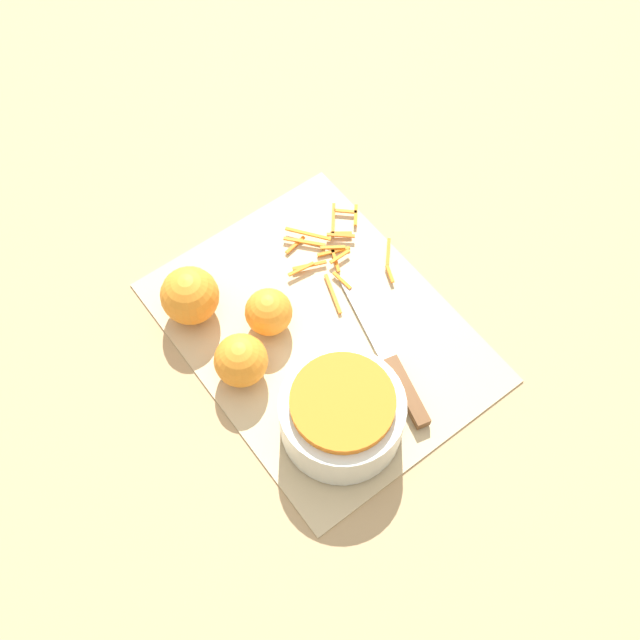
{
  "coord_description": "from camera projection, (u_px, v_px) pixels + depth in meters",
  "views": [
    {
      "loc": [
        -0.41,
        0.31,
        0.96
      ],
      "look_at": [
        0.0,
        0.0,
        0.04
      ],
      "focal_mm": 42.0,
      "sensor_mm": 36.0,
      "label": 1
    }
  ],
  "objects": [
    {
      "name": "orange_left",
      "position": [
        190.0,
        296.0,
        1.06
      ],
      "size": [
        0.08,
        0.08,
        0.08
      ],
      "color": "orange",
      "rests_on": "cutting_board"
    },
    {
      "name": "cutting_board",
      "position": [
        320.0,
        331.0,
        1.08
      ],
      "size": [
        0.47,
        0.36,
        0.01
      ],
      "color": "#CCB284",
      "rests_on": "ground_plane"
    },
    {
      "name": "bowl_speckled",
      "position": [
        342.0,
        414.0,
        0.97
      ],
      "size": [
        0.16,
        0.16,
        0.09
      ],
      "color": "silver",
      "rests_on": "cutting_board"
    },
    {
      "name": "peel_pile",
      "position": [
        332.0,
        249.0,
        1.14
      ],
      "size": [
        0.18,
        0.17,
        0.01
      ],
      "color": "orange",
      "rests_on": "cutting_board"
    },
    {
      "name": "knife",
      "position": [
        397.0,
        373.0,
        1.04
      ],
      "size": [
        0.26,
        0.08,
        0.02
      ],
      "rotation": [
        0.0,
        0.0,
        -0.25
      ],
      "color": "brown",
      "rests_on": "cutting_board"
    },
    {
      "name": "orange_back",
      "position": [
        241.0,
        360.0,
        1.01
      ],
      "size": [
        0.07,
        0.07,
        0.07
      ],
      "color": "orange",
      "rests_on": "cutting_board"
    },
    {
      "name": "ground_plane",
      "position": [
        320.0,
        332.0,
        1.08
      ],
      "size": [
        4.0,
        4.0,
        0.0
      ],
      "primitive_type": "plane",
      "color": "tan"
    },
    {
      "name": "orange_right",
      "position": [
        269.0,
        312.0,
        1.05
      ],
      "size": [
        0.07,
        0.07,
        0.07
      ],
      "color": "orange",
      "rests_on": "cutting_board"
    }
  ]
}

